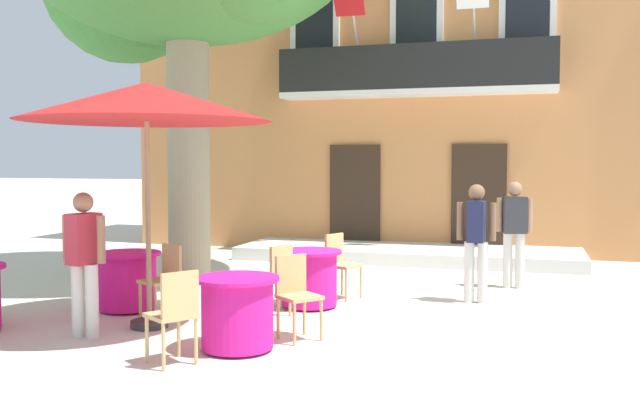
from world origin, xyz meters
TOP-DOWN VIEW (x-y plane):
  - ground_plane at (0.00, 0.00)m, footprint 120.00×120.00m
  - building_facade at (0.19, 6.99)m, footprint 13.00×5.09m
  - entrance_step_platform at (0.19, 4.01)m, footprint 6.63×1.98m
  - cafe_table_near_tree at (-0.40, -3.00)m, footprint 0.86×0.86m
  - cafe_chair_near_tree_0 at (-0.75, -3.67)m, footprint 0.55×0.55m
  - cafe_chair_near_tree_1 at (0.02, -2.38)m, footprint 0.56×0.56m
  - cafe_table_middle at (-2.54, -1.63)m, footprint 0.86×0.86m
  - cafe_chair_middle_0 at (-3.24, -1.36)m, footprint 0.54×0.54m
  - cafe_chair_middle_1 at (-1.84, -1.91)m, footprint 0.54×0.54m
  - cafe_table_far_side at (-0.33, -0.77)m, footprint 0.86×0.86m
  - cafe_chair_far_side_0 at (-0.55, -1.49)m, footprint 0.52×0.52m
  - cafe_chair_far_side_1 at (-0.10, -0.05)m, footprint 0.53×0.53m
  - cafe_umbrella at (-1.78, -2.38)m, footprint 2.90×2.90m
  - pedestrian_near_entrance at (-2.21, -3.00)m, footprint 0.53×0.39m
  - pedestrian_mid_plaza at (2.25, 1.48)m, footprint 0.53×0.30m
  - pedestrian_by_tree at (1.77, 0.17)m, footprint 0.53×0.35m

SIDE VIEW (x-z plane):
  - ground_plane at x=0.00m, z-range 0.00..0.00m
  - entrance_step_platform at x=0.19m, z-range 0.00..0.25m
  - cafe_table_near_tree at x=-0.40m, z-range 0.01..0.77m
  - cafe_table_middle at x=-2.54m, z-range 0.01..0.77m
  - cafe_table_far_side at x=-0.33m, z-range 0.01..0.77m
  - cafe_chair_near_tree_0 at x=-0.75m, z-range 0.07..0.98m
  - cafe_chair_near_tree_1 at x=0.02m, z-range 0.07..0.98m
  - cafe_chair_middle_0 at x=-3.24m, z-range 0.07..0.98m
  - cafe_chair_middle_1 at x=-1.84m, z-range 0.07..0.98m
  - cafe_chair_far_side_0 at x=-0.55m, z-range 0.07..0.98m
  - cafe_chair_far_side_1 at x=-0.10m, z-range 0.07..0.98m
  - pedestrian_near_entrance at x=-2.21m, z-range 0.10..1.70m
  - pedestrian_by_tree at x=1.77m, z-range 0.10..1.73m
  - pedestrian_mid_plaza at x=2.25m, z-range 0.11..1.74m
  - cafe_umbrella at x=-1.78m, z-range 1.19..4.04m
  - building_facade at x=0.19m, z-range 0.00..7.50m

